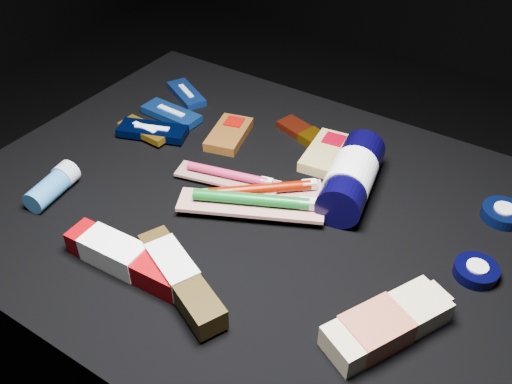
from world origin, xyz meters
The scene contains 20 objects.
ground centered at (0.00, 0.00, 0.00)m, with size 3.00×3.00×0.00m, color black.
cloth_table centered at (0.00, 0.00, 0.20)m, with size 0.98×0.78×0.40m, color black.
luna_bar_0 centered at (-0.31, 0.23, 0.41)m, with size 0.13×0.09×0.02m.
luna_bar_1 centered at (-0.28, 0.14, 0.41)m, with size 0.13×0.05×0.02m.
luna_bar_2 centered at (-0.27, 0.07, 0.41)m, with size 0.15×0.10×0.02m.
luna_bar_3 centered at (-0.28, 0.06, 0.41)m, with size 0.12×0.05×0.01m.
clif_bar_0 centered at (-0.14, 0.15, 0.41)m, with size 0.09×0.13×0.02m.
clif_bar_1 centered at (0.06, 0.20, 0.41)m, with size 0.07×0.11×0.02m.
clif_bar_2 centered at (0.06, 0.20, 0.41)m, with size 0.09×0.14×0.02m.
power_bar centered at (0.00, 0.23, 0.41)m, with size 0.15×0.08×0.02m.
lotion_bottle centered at (0.14, 0.12, 0.44)m, with size 0.11×0.25×0.08m.
cream_tin_upper centered at (0.39, 0.20, 0.41)m, with size 0.07×0.07×0.02m.
cream_tin_lower centered at (0.39, 0.05, 0.41)m, with size 0.07×0.07×0.02m.
bodywash_bottle centered at (0.31, -0.13, 0.42)m, with size 0.14×0.19×0.04m.
deodorant_stick centered at (-0.29, -0.17, 0.42)m, with size 0.06×0.11×0.04m.
toothbrush_pack_0 centered at (0.02, 0.03, 0.41)m, with size 0.21×0.19×0.03m.
toothbrush_pack_1 centered at (-0.05, 0.02, 0.41)m, with size 0.20×0.09×0.02m.
toothbrush_pack_2 centered at (0.03, -0.02, 0.42)m, with size 0.25×0.16×0.03m.
toothpaste_carton_red centered at (-0.07, -0.23, 0.42)m, with size 0.22×0.06×0.04m.
toothpaste_carton_green centered at (0.03, -0.22, 0.42)m, with size 0.20×0.12×0.04m.
Camera 1 is at (0.43, -0.63, 1.04)m, focal length 40.00 mm.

